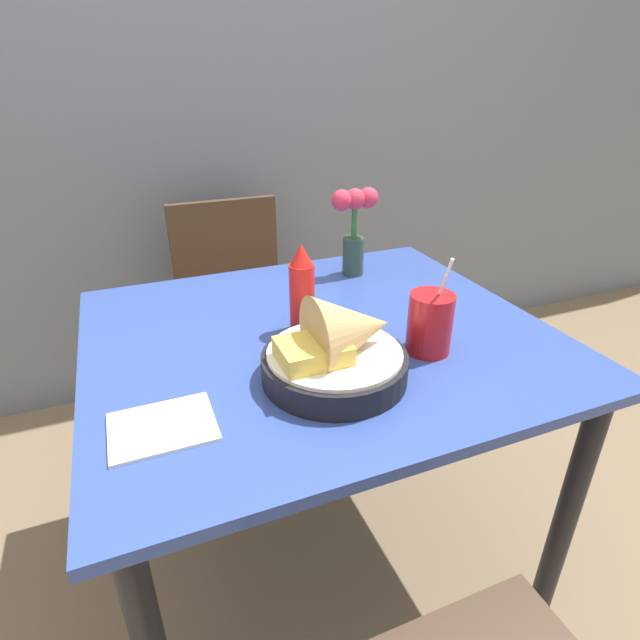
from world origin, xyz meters
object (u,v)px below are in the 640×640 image
object	(u,v)px
chair_far_window	(234,293)
flower_vase	(354,224)
food_basket	(340,350)
ketchup_bottle	(302,290)
drink_cup	(430,325)

from	to	relation	value
chair_far_window	flower_vase	xyz separation A→B (m)	(0.25, -0.49, 0.37)
food_basket	ketchup_bottle	size ratio (longest dim) A/B	1.36
ketchup_bottle	food_basket	bearing A→B (deg)	-90.14
food_basket	drink_cup	bearing A→B (deg)	5.96
ketchup_bottle	flower_vase	world-z (taller)	flower_vase
ketchup_bottle	drink_cup	xyz separation A→B (m)	(0.21, -0.19, -0.04)
chair_far_window	ketchup_bottle	size ratio (longest dim) A/B	4.05
food_basket	flower_vase	world-z (taller)	flower_vase
food_basket	drink_cup	distance (m)	0.21
drink_cup	flower_vase	distance (m)	0.47
food_basket	ketchup_bottle	distance (m)	0.21
drink_cup	flower_vase	xyz separation A→B (m)	(0.04, 0.46, 0.09)
food_basket	flower_vase	distance (m)	0.55
food_basket	flower_vase	size ratio (longest dim) A/B	1.14
flower_vase	chair_far_window	bearing A→B (deg)	116.73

